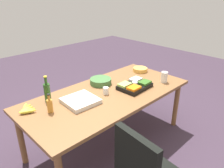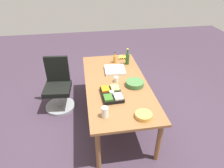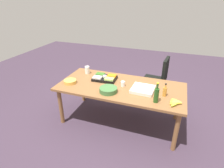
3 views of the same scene
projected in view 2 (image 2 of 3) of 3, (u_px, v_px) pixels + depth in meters
ground_plane at (116, 117)px, 3.80m from camera, size 10.00×10.00×0.00m
conference_table at (116, 86)px, 3.44m from camera, size 2.18×1.02×0.74m
office_chair at (58, 89)px, 3.87m from camera, size 0.56×0.56×0.99m
veggie_tray at (112, 94)px, 3.07m from camera, size 0.43×0.32×0.09m
dressing_bottle at (115, 59)px, 3.99m from camera, size 0.07×0.07×0.21m
paper_cup at (116, 79)px, 3.41m from camera, size 0.08×0.08×0.09m
wine_bottle at (127, 58)px, 3.91m from camera, size 0.09×0.09×0.32m
chip_bowl at (144, 115)px, 2.67m from camera, size 0.25×0.25×0.06m
pizza_box at (115, 70)px, 3.72m from camera, size 0.38×0.38×0.05m
mayo_jar at (105, 112)px, 2.66m from camera, size 0.09×0.09×0.15m
salad_bowl at (135, 83)px, 3.31m from camera, size 0.36×0.36×0.08m
banana_bunch at (122, 57)px, 4.20m from camera, size 0.18×0.24×0.04m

